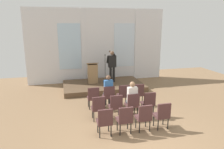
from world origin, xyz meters
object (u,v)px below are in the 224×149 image
mic_stand (105,76)px  audience_r0_c1 (108,89)px  chair_r0_c2 (123,94)px  chair_r1_c2 (132,103)px  chair_r2_c2 (144,116)px  chair_r2_c3 (162,114)px  chair_r2_c1 (125,118)px  chair_r1_c0 (98,107)px  chair_r0_c0 (93,96)px  speaker (112,64)px  chair_r1_c1 (116,105)px  lectern (93,73)px  chair_r0_c3 (138,93)px  chair_r2_c0 (105,120)px  chair_r0_c1 (109,95)px  audience_r1_c2 (132,97)px  chair_r1_c3 (148,102)px

mic_stand → audience_r0_c1: size_ratio=1.12×
chair_r0_c2 → mic_stand: bearing=92.7°
audience_r0_c1 → chair_r1_c2: 1.40m
chair_r2_c2 → chair_r2_c3: 0.65m
chair_r1_c2 → chair_r2_c1: 1.31m
mic_stand → chair_r1_c0: (-1.17, -4.19, -0.06)m
chair_r0_c0 → chair_r1_c0: (0.00, -1.13, 0.00)m
speaker → chair_r1_c1: (-0.88, -4.07, -0.73)m
lectern → chair_r2_c2: size_ratio=1.23×
chair_r0_c0 → audience_r0_c1: audience_r0_c1 is taller
speaker → chair_r0_c2: speaker is taller
chair_r0_c2 → chair_r1_c1: 1.31m
chair_r0_c0 → chair_r1_c1: same height
lectern → chair_r0_c3: bearing=-63.2°
mic_stand → chair_r1_c2: bearing=-88.1°
chair_r2_c0 → chair_r0_c0: bearing=90.0°
chair_r0_c0 → chair_r2_c2: bearing=-60.0°
chair_r0_c1 → chair_r2_c2: bearing=-73.9°
mic_stand → chair_r1_c1: mic_stand is taller
chair_r0_c3 → mic_stand: bearing=104.6°
audience_r0_c1 → chair_r2_c3: (1.31, -2.35, -0.23)m
chair_r1_c1 → chair_r0_c3: bearing=40.9°
chair_r1_c2 → chair_r0_c1: bearing=120.0°
chair_r1_c2 → audience_r1_c2: bearing=90.0°
speaker → chair_r0_c2: bearing=-94.5°
chair_r2_c1 → audience_r1_c2: bearing=61.7°
chair_r0_c1 → chair_r2_c3: 2.62m
chair_r1_c1 → audience_r1_c2: size_ratio=0.68×
chair_r1_c0 → chair_r2_c3: size_ratio=1.00×
audience_r1_c2 → chair_r2_c2: (0.00, -1.21, -0.23)m
speaker → lectern: 1.18m
audience_r1_c2 → chair_r2_c2: audience_r1_c2 is taller
chair_r1_c0 → chair_r1_c1: size_ratio=1.00×
chair_r2_c0 → mic_stand: bearing=77.6°
chair_r0_c3 → chair_r1_c1: (-1.31, -1.13, 0.00)m
audience_r0_c1 → audience_r1_c2: size_ratio=1.01×
chair_r0_c0 → chair_r2_c3: same height
chair_r1_c2 → chair_r2_c2: same height
chair_r0_c0 → chair_r2_c3: bearing=-49.2°
speaker → chair_r1_c3: size_ratio=1.85×
chair_r0_c3 → chair_r0_c1: bearing=180.0°
speaker → chair_r0_c1: (-0.88, -2.94, -0.73)m
lectern → chair_r0_c1: bearing=-86.1°
chair_r1_c3 → chair_r2_c0: 2.27m
lectern → chair_r1_c2: bearing=-78.3°
chair_r0_c1 → speaker: bearing=73.3°
chair_r1_c3 → chair_r2_c1: 1.73m
audience_r0_c1 → chair_r0_c2: audience_r0_c1 is taller
chair_r2_c2 → mic_stand: bearing=91.5°
mic_stand → chair_r2_c3: mic_stand is taller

